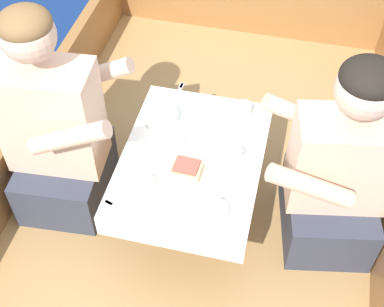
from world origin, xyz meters
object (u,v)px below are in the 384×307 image
(person_starboard, at_px, (337,174))
(sandwich, at_px, (185,169))
(coffee_cup_starboard, at_px, (145,187))
(coffee_cup_center, at_px, (232,157))
(person_port, at_px, (56,133))
(tin_can, at_px, (244,109))
(coffee_cup_port, at_px, (176,140))

(person_starboard, xyz_separation_m, sandwich, (-0.59, -0.15, 0.04))
(coffee_cup_starboard, height_order, coffee_cup_center, coffee_cup_center)
(person_port, relative_size, coffee_cup_center, 9.51)
(person_starboard, relative_size, tin_can, 14.27)
(person_starboard, distance_m, tin_can, 0.49)
(person_port, distance_m, coffee_cup_port, 0.51)
(person_port, height_order, tin_can, person_port)
(person_port, xyz_separation_m, coffee_cup_starboard, (0.45, -0.20, 0.02))
(tin_can, bearing_deg, coffee_cup_center, -89.95)
(person_port, xyz_separation_m, coffee_cup_port, (0.50, 0.07, 0.01))
(sandwich, height_order, coffee_cup_starboard, coffee_cup_starboard)
(coffee_cup_starboard, bearing_deg, tin_can, 60.16)
(sandwich, bearing_deg, coffee_cup_port, 118.16)
(coffee_cup_port, xyz_separation_m, coffee_cup_starboard, (-0.05, -0.27, 0.01))
(person_starboard, bearing_deg, tin_can, -40.61)
(coffee_cup_center, bearing_deg, coffee_cup_port, 170.08)
(person_starboard, bearing_deg, coffee_cup_starboard, 10.00)
(coffee_cup_port, distance_m, coffee_cup_starboard, 0.27)
(coffee_cup_port, xyz_separation_m, coffee_cup_center, (0.24, -0.04, 0.01))
(person_port, distance_m, sandwich, 0.59)
(coffee_cup_port, bearing_deg, sandwich, -61.84)
(coffee_cup_starboard, xyz_separation_m, tin_can, (0.29, 0.51, -0.00))
(person_port, xyz_separation_m, coffee_cup_center, (0.75, 0.02, 0.02))
(tin_can, bearing_deg, sandwich, -113.13)
(person_port, height_order, coffee_cup_port, person_port)
(person_port, distance_m, tin_can, 0.81)
(person_starboard, height_order, tin_can, person_starboard)
(coffee_cup_starboard, distance_m, tin_can, 0.59)
(sandwich, height_order, coffee_cup_port, sandwich)
(coffee_cup_port, height_order, coffee_cup_center, coffee_cup_center)
(tin_can, bearing_deg, coffee_cup_port, -134.36)
(coffee_cup_center, bearing_deg, person_port, -178.13)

